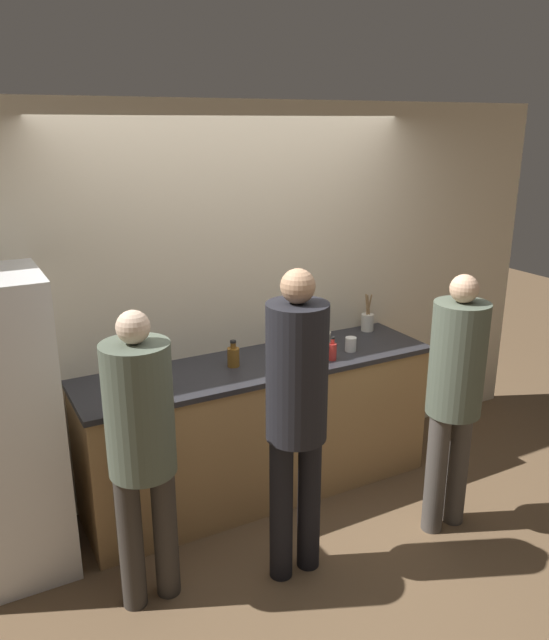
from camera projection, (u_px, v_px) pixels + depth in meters
ground_plane at (285, 516)px, 4.07m from camera, size 14.00×14.00×0.00m
wall_back at (237, 300)px, 4.26m from camera, size 5.20×0.06×2.60m
counter at (259, 427)px, 4.24m from camera, size 2.41×0.67×0.96m
person_left at (141, 438)px, 3.09m from camera, size 0.34×0.34×1.63m
person_center at (296, 404)px, 3.28m from camera, size 0.33×0.33×1.78m
person_right at (455, 386)px, 3.70m from camera, size 0.33×0.33×1.64m
fruit_bowl at (312, 338)px, 4.38m from camera, size 0.26×0.26×0.14m
utensil_crock at (368, 321)px, 4.68m from camera, size 0.09×0.09×0.28m
bottle_red at (332, 351)px, 4.11m from camera, size 0.06×0.06×0.16m
bottle_dark at (166, 378)px, 3.68m from camera, size 0.06×0.06×0.16m
bottle_amber at (233, 356)px, 4.00m from camera, size 0.08×0.08×0.17m
cup_white at (351, 344)px, 4.27m from camera, size 0.08×0.08×0.10m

